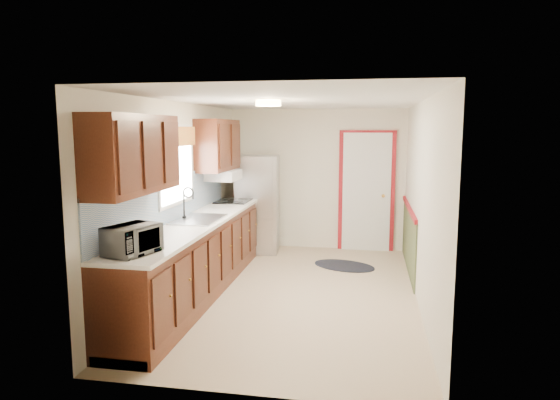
% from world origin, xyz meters
% --- Properties ---
extents(room_shell, '(3.20, 5.20, 2.52)m').
position_xyz_m(room_shell, '(0.00, 0.00, 1.20)').
color(room_shell, '#C5AD8B').
rests_on(room_shell, ground).
extents(kitchen_run, '(0.63, 4.00, 2.20)m').
position_xyz_m(kitchen_run, '(-1.24, -0.29, 0.81)').
color(kitchen_run, '#3D190E').
rests_on(kitchen_run, ground).
extents(back_wall_trim, '(1.12, 2.30, 2.08)m').
position_xyz_m(back_wall_trim, '(0.99, 2.21, 0.89)').
color(back_wall_trim, maroon).
rests_on(back_wall_trim, ground).
extents(ceiling_fixture, '(0.30, 0.30, 0.06)m').
position_xyz_m(ceiling_fixture, '(-0.30, -0.20, 2.36)').
color(ceiling_fixture, '#FFD88C').
rests_on(ceiling_fixture, room_shell).
extents(microwave, '(0.39, 0.54, 0.32)m').
position_xyz_m(microwave, '(-1.20, -1.95, 1.10)').
color(microwave, white).
rests_on(microwave, kitchen_run).
extents(refrigerator, '(0.74, 0.72, 1.63)m').
position_xyz_m(refrigerator, '(-0.94, 2.05, 0.81)').
color(refrigerator, '#B7B7BC').
rests_on(refrigerator, ground).
extents(rug, '(1.12, 0.93, 0.01)m').
position_xyz_m(rug, '(0.55, 1.36, 0.01)').
color(rug, black).
rests_on(rug, ground).
extents(cooktop, '(0.49, 0.59, 0.02)m').
position_xyz_m(cooktop, '(-1.19, 1.40, 0.95)').
color(cooktop, black).
rests_on(cooktop, kitchen_run).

